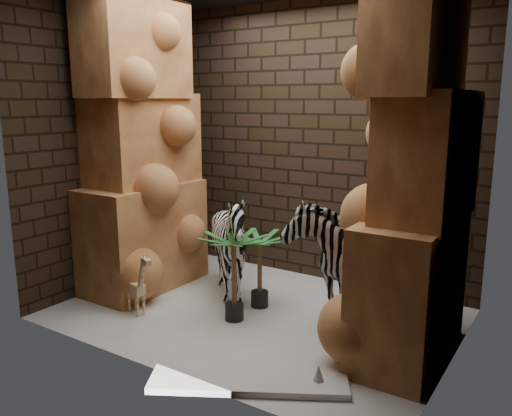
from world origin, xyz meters
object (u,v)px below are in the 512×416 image
Objects in this scene: zebra_right at (337,242)px; giraffe_toy at (135,281)px; palm_back at (234,277)px; surfboard at (249,382)px; palm_front at (260,270)px; zebra_left at (231,250)px.

zebra_right reaches higher than giraffe_toy.
palm_back is at bearing 40.11° from giraffe_toy.
palm_back is at bearing 101.05° from surfboard.
surfboard is at bearing -97.97° from zebra_right.
surfboard is (0.70, -1.23, -0.34)m from palm_front.
zebra_left is 1.51× the size of palm_front.
surfboard is at bearing -60.52° from palm_front.
palm_front is at bearing 90.01° from surfboard.
giraffe_toy is at bearing -138.46° from palm_front.
palm_back is at bearing -93.41° from palm_front.
palm_front is at bearing -4.71° from zebra_left.
zebra_right reaches higher than palm_back.
zebra_right reaches higher than zebra_left.
zebra_right is at bearing 61.51° from surfboard.
palm_back is (0.85, 0.38, 0.08)m from giraffe_toy.
palm_back is (-0.69, -0.66, -0.28)m from zebra_right.
giraffe_toy is at bearing -123.91° from zebra_left.
giraffe_toy is 0.88× the size of palm_front.
zebra_left is 0.97m from giraffe_toy.
surfboard is at bearing -0.47° from giraffe_toy.
giraffe_toy is 1.17m from palm_front.
palm_back reaches higher than giraffe_toy.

